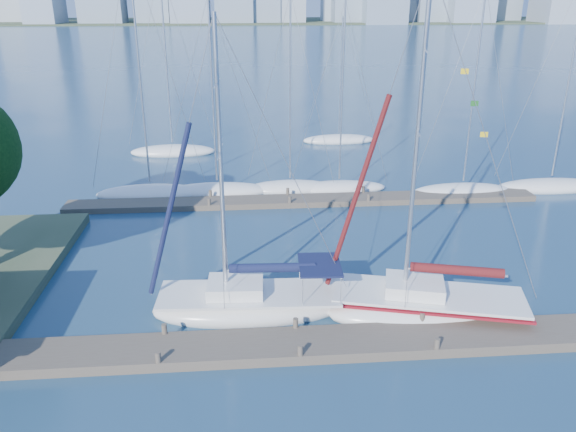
{
  "coord_description": "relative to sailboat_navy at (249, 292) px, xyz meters",
  "views": [
    {
      "loc": [
        -1.83,
        -17.68,
        12.3
      ],
      "look_at": [
        -0.04,
        4.0,
        3.84
      ],
      "focal_mm": 35.0,
      "sensor_mm": 36.0,
      "label": 1
    }
  ],
  "objects": [
    {
      "name": "bg_boat_6",
      "position": [
        -5.97,
        26.19,
        -0.68
      ],
      "size": [
        7.16,
        2.62,
        15.18
      ],
      "rotation": [
        0.0,
        0.0,
        0.04
      ],
      "color": "white",
      "rests_on": "ground"
    },
    {
      "name": "bg_boat_0",
      "position": [
        -6.24,
        15.26,
        -0.67
      ],
      "size": [
        7.44,
        3.54,
        15.94
      ],
      "rotation": [
        0.0,
        0.0,
        0.17
      ],
      "color": "white",
      "rests_on": "ground"
    },
    {
      "name": "bg_boat_3",
      "position": [
        6.39,
        15.53,
        -0.74
      ],
      "size": [
        6.57,
        2.48,
        12.52
      ],
      "rotation": [
        0.0,
        0.0,
        -0.09
      ],
      "color": "white",
      "rests_on": "ground"
    },
    {
      "name": "far_dock",
      "position": [
        3.74,
        13.18,
        -0.8
      ],
      "size": [
        30.0,
        1.8,
        0.36
      ],
      "primitive_type": "cube",
      "color": "brown",
      "rests_on": "ground"
    },
    {
      "name": "sailboat_navy",
      "position": [
        0.0,
        0.0,
        0.0
      ],
      "size": [
        8.16,
        2.99,
        12.44
      ],
      "rotation": [
        0.0,
        0.0,
        -0.04
      ],
      "color": "white",
      "rests_on": "ground"
    },
    {
      "name": "ground",
      "position": [
        1.74,
        -2.82,
        -0.98
      ],
      "size": [
        700.0,
        700.0,
        0.0
      ],
      "primitive_type": "plane",
      "color": "navy",
      "rests_on": "ground"
    },
    {
      "name": "bg_boat_1",
      "position": [
        -1.88,
        15.47,
        -0.72
      ],
      "size": [
        7.29,
        2.68,
        12.85
      ],
      "rotation": [
        0.0,
        0.0,
        -0.07
      ],
      "color": "white",
      "rests_on": "ground"
    },
    {
      "name": "bg_boat_7",
      "position": [
        8.68,
        29.23,
        -0.74
      ],
      "size": [
        6.87,
        3.59,
        11.23
      ],
      "rotation": [
        0.0,
        0.0,
        -0.24
      ],
      "color": "white",
      "rests_on": "ground"
    },
    {
      "name": "sailboat_maroon",
      "position": [
        7.32,
        -0.75,
        0.12
      ],
      "size": [
        8.76,
        4.75,
        13.94
      ],
      "rotation": [
        0.0,
        0.0,
        -0.26
      ],
      "color": "white",
      "rests_on": "ground"
    },
    {
      "name": "near_dock",
      "position": [
        1.74,
        -2.82,
        -0.78
      ],
      "size": [
        26.0,
        2.0,
        0.4
      ],
      "primitive_type": "cube",
      "color": "brown",
      "rests_on": "ground"
    },
    {
      "name": "bg_boat_4",
      "position": [
        14.54,
        14.17,
        -0.73
      ],
      "size": [
        6.85,
        2.56,
        13.28
      ],
      "rotation": [
        0.0,
        0.0,
        -0.08
      ],
      "color": "white",
      "rests_on": "ground"
    },
    {
      "name": "far_shore",
      "position": [
        1.74,
        317.18,
        -0.98
      ],
      "size": [
        800.0,
        100.0,
        1.5
      ],
      "primitive_type": "cube",
      "color": "#38472D",
      "rests_on": "ground"
    },
    {
      "name": "bg_boat_5",
      "position": [
        20.9,
        14.55,
        -0.71
      ],
      "size": [
        7.92,
        3.41,
        14.8
      ],
      "rotation": [
        0.0,
        0.0,
        -0.16
      ],
      "color": "white",
      "rests_on": "ground"
    },
    {
      "name": "bg_boat_2",
      "position": [
        3.05,
        15.74,
        -0.72
      ],
      "size": [
        6.38,
        4.09,
        12.99
      ],
      "rotation": [
        0.0,
        0.0,
        -0.36
      ],
      "color": "white",
      "rests_on": "ground"
    }
  ]
}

